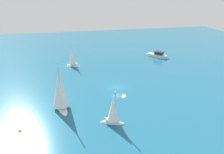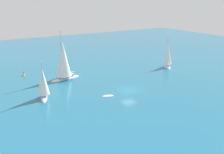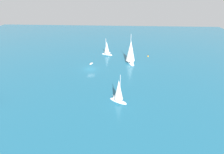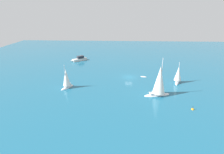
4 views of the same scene
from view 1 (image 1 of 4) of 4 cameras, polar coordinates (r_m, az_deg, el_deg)
name	(u,v)px [view 1 (image 1 of 4)]	position (r m, az deg, el deg)	size (l,w,h in m)	color
ground_plane	(116,87)	(57.65, 1.12, -2.76)	(162.66, 162.66, 0.00)	#1E607F
ketch	(113,112)	(41.97, 0.24, -9.23)	(2.86, 5.03, 7.55)	white
tender	(124,96)	(53.24, 3.13, -5.07)	(2.41, 1.59, 0.32)	silver
ketch_1	(72,58)	(73.66, -10.43, 4.85)	(3.71, 4.97, 8.10)	white
sloop	(60,91)	(47.66, -13.53, -3.73)	(7.91, 4.18, 11.27)	white
cabin_cruiser	(157,55)	(84.35, 11.82, 5.74)	(7.66, 6.86, 3.42)	silver
channel_buoy	(20,131)	(44.71, -23.16, -13.04)	(0.69, 0.69, 1.24)	orange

